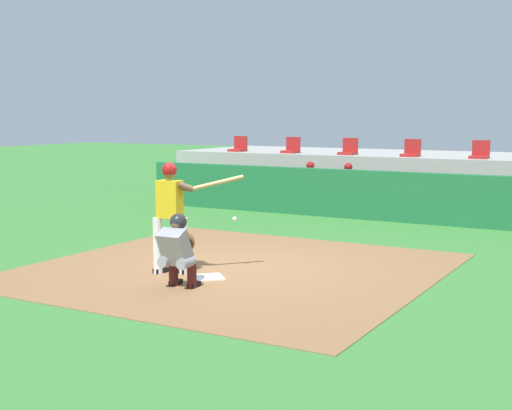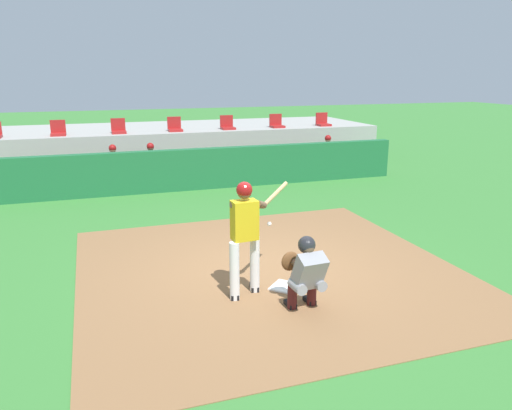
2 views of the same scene
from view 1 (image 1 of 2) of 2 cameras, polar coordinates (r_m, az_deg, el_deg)
The scene contains 15 objects.
ground_plane at distance 12.01m, azimuth -1.66°, elevation -5.10°, with size 80.00×80.00×0.00m, color #387A33.
dirt_infield at distance 12.01m, azimuth -1.66°, elevation -5.07°, with size 6.40×6.40×0.01m, color olive.
home_plate at distance 11.35m, azimuth -3.77°, elevation -5.72°, with size 0.44×0.44×0.02m, color white.
batter_at_plate at distance 11.53m, azimuth -6.69°, elevation -0.44°, with size 1.23×0.90×1.80m.
catcher_crouched at distance 10.63m, azimuth -6.16°, elevation -3.42°, with size 0.50×1.93×1.13m.
dugout_wall at distance 17.72m, azimuth 9.32°, elevation 0.76°, with size 13.00×0.30×1.20m, color #1E6638.
dugout_bench at distance 18.70m, azimuth 10.37°, elevation -0.08°, with size 11.80×0.44×0.45m, color olive.
dugout_player_0 at distance 19.33m, azimuth 4.16°, elevation 1.59°, with size 0.49×0.70×1.30m.
dugout_player_1 at distance 18.89m, azimuth 7.16°, elevation 1.42°, with size 0.49×0.70×1.30m.
stands_platform at distance 21.87m, azimuth 13.36°, elevation 2.13°, with size 15.00×4.40×1.40m, color #9E9E99.
stadium_seat_0 at distance 22.67m, azimuth -1.38°, elevation 4.61°, with size 0.46×0.46×0.48m.
stadium_seat_1 at distance 21.77m, azimuth 2.82°, elevation 4.50°, with size 0.46×0.46×0.48m.
stadium_seat_2 at distance 21.00m, azimuth 7.36°, elevation 4.35°, with size 0.46×0.46×0.48m.
stadium_seat_3 at distance 20.37m, azimuth 12.21°, elevation 4.16°, with size 0.46×0.46×0.48m.
stadium_seat_4 at distance 19.89m, azimuth 17.33°, elevation 3.93°, with size 0.46×0.46×0.48m.
Camera 1 is at (6.11, -10.02, 2.56)m, focal length 50.44 mm.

